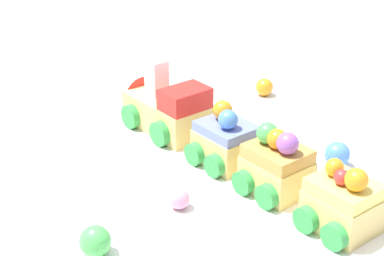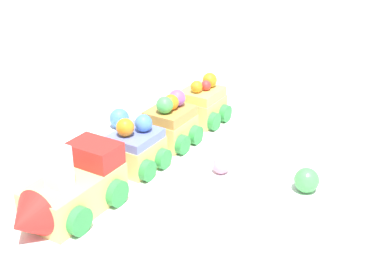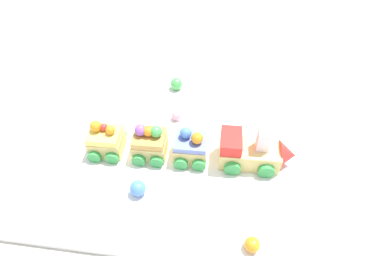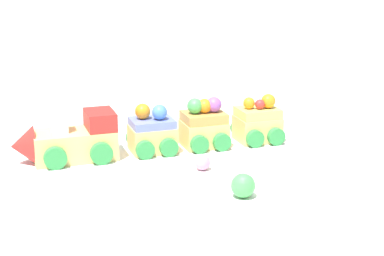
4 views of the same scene
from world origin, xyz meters
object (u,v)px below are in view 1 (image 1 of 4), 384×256
(cake_train_locomotive, at_px, (162,107))
(gumball_orange, at_px, (264,87))
(cake_car_blueberry, at_px, (225,141))
(gumball_pink, at_px, (180,199))
(cake_car_lemon, at_px, (343,204))
(cake_car_caramel, at_px, (277,166))
(gumball_green, at_px, (95,241))
(gumball_blue, at_px, (337,154))

(cake_train_locomotive, bearing_deg, gumball_orange, -92.98)
(cake_car_blueberry, xyz_separation_m, gumball_pink, (-0.04, 0.09, -0.02))
(cake_train_locomotive, distance_m, cake_car_lemon, 0.28)
(cake_car_blueberry, xyz_separation_m, cake_car_caramel, (-0.08, -0.00, 0.00))
(cake_car_lemon, relative_size, gumball_green, 2.47)
(cake_train_locomotive, distance_m, gumball_green, 0.26)
(cake_car_caramel, bearing_deg, gumball_green, 83.50)
(cake_car_blueberry, height_order, gumball_pink, cake_car_blueberry)
(cake_train_locomotive, xyz_separation_m, gumball_orange, (-0.00, -0.16, -0.01))
(cake_train_locomotive, relative_size, cake_car_lemon, 1.98)
(cake_car_caramel, distance_m, gumball_pink, 0.10)
(cake_car_blueberry, bearing_deg, cake_train_locomotive, -0.05)
(cake_car_blueberry, height_order, gumball_green, cake_car_blueberry)
(cake_car_lemon, relative_size, gumball_pink, 3.42)
(cake_car_blueberry, height_order, gumball_blue, cake_car_blueberry)
(cake_car_blueberry, relative_size, cake_car_caramel, 0.98)
(gumball_green, bearing_deg, gumball_orange, -64.11)
(gumball_blue, height_order, gumball_pink, gumball_blue)
(cake_car_blueberry, distance_m, gumball_blue, 0.12)
(gumball_orange, bearing_deg, cake_car_lemon, 150.10)
(cake_car_blueberry, bearing_deg, gumball_green, 105.68)
(gumball_blue, xyz_separation_m, gumball_orange, (0.19, -0.07, -0.00))
(cake_train_locomotive, xyz_separation_m, cake_car_lemon, (-0.27, -0.01, -0.00))
(cake_train_locomotive, distance_m, cake_car_blueberry, 0.11)
(cake_car_blueberry, relative_size, gumball_pink, 3.42)
(cake_car_blueberry, distance_m, cake_car_caramel, 0.08)
(cake_car_blueberry, relative_size, gumball_blue, 2.48)
(gumball_blue, height_order, gumball_orange, gumball_blue)
(cake_train_locomotive, relative_size, gumball_blue, 4.91)
(cake_car_blueberry, xyz_separation_m, gumball_green, (-0.06, 0.19, -0.01))
(cake_car_caramel, xyz_separation_m, cake_car_lemon, (-0.08, -0.00, -0.00))
(gumball_blue, relative_size, gumball_pink, 1.38)
(cake_car_caramel, bearing_deg, cake_car_lemon, -180.00)
(gumball_orange, bearing_deg, cake_car_caramel, 139.88)
(cake_car_caramel, height_order, gumball_green, cake_car_caramel)
(cake_train_locomotive, bearing_deg, gumball_green, 130.98)
(cake_car_blueberry, distance_m, gumball_orange, 0.20)
(cake_car_caramel, relative_size, gumball_pink, 3.50)
(gumball_pink, bearing_deg, gumball_blue, -100.63)
(cake_train_locomotive, height_order, gumball_green, cake_train_locomotive)
(cake_train_locomotive, distance_m, gumball_blue, 0.22)
(cake_car_lemon, distance_m, gumball_orange, 0.31)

